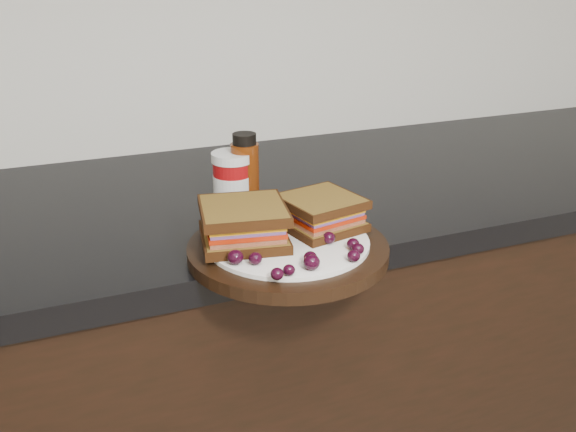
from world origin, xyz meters
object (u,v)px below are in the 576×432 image
at_px(condiment_jar, 233,181).
at_px(oil_bottle, 245,172).
at_px(sandwich_left, 244,224).
at_px(plate, 288,250).

relative_size(condiment_jar, oil_bottle, 0.77).
xyz_separation_m(sandwich_left, condiment_jar, (0.04, 0.18, -0.00)).
bearing_deg(condiment_jar, plate, -85.18).
distance_m(plate, oil_bottle, 0.20).
bearing_deg(sandwich_left, plate, -7.31).
distance_m(condiment_jar, oil_bottle, 0.03).
height_order(sandwich_left, condiment_jar, condiment_jar).
xyz_separation_m(plate, sandwich_left, (-0.06, 0.02, 0.04)).
distance_m(plate, condiment_jar, 0.20).
relative_size(sandwich_left, condiment_jar, 1.18).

